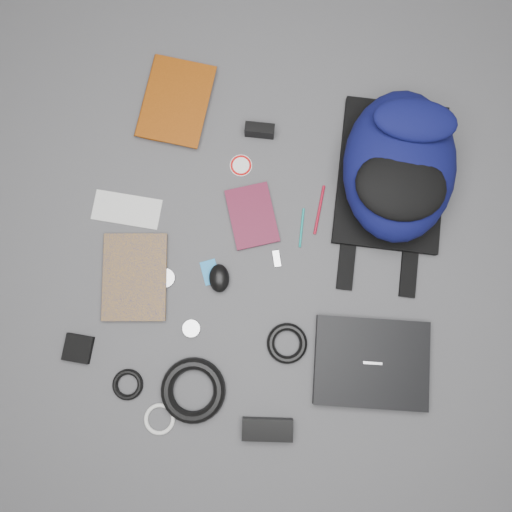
% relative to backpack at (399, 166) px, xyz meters
% --- Properties ---
extents(ground, '(4.00, 4.00, 0.00)m').
position_rel_backpack_xyz_m(ground, '(-0.37, -0.32, -0.10)').
color(ground, '#4F4F51').
rests_on(ground, ground).
extents(backpack, '(0.37, 0.52, 0.21)m').
position_rel_backpack_xyz_m(backpack, '(0.00, 0.00, 0.00)').
color(backpack, black).
rests_on(backpack, ground).
extents(laptop, '(0.35, 0.29, 0.03)m').
position_rel_backpack_xyz_m(laptop, '(0.02, -0.57, -0.09)').
color(laptop, black).
rests_on(laptop, ground).
extents(textbook_red, '(0.22, 0.28, 0.03)m').
position_rel_backpack_xyz_m(textbook_red, '(-0.79, 0.13, -0.09)').
color(textbook_red, '#722F06').
rests_on(textbook_red, ground).
extents(comic_book, '(0.23, 0.29, 0.02)m').
position_rel_backpack_xyz_m(comic_book, '(-0.81, -0.45, -0.09)').
color(comic_book, '#C3880D').
rests_on(comic_book, ground).
extents(envelope, '(0.21, 0.09, 0.00)m').
position_rel_backpack_xyz_m(envelope, '(-0.78, -0.24, -0.10)').
color(envelope, silver).
rests_on(envelope, ground).
extents(dvd_case, '(0.19, 0.22, 0.01)m').
position_rel_backpack_xyz_m(dvd_case, '(-0.40, -0.20, -0.10)').
color(dvd_case, '#450D1F').
rests_on(dvd_case, ground).
extents(compact_camera, '(0.09, 0.04, 0.05)m').
position_rel_backpack_xyz_m(compact_camera, '(-0.42, 0.07, -0.08)').
color(compact_camera, black).
rests_on(compact_camera, ground).
extents(sticker_disc, '(0.08, 0.08, 0.00)m').
position_rel_backpack_xyz_m(sticker_disc, '(-0.46, -0.04, -0.10)').
color(sticker_disc, white).
rests_on(sticker_disc, ground).
extents(pen_teal, '(0.01, 0.12, 0.01)m').
position_rel_backpack_xyz_m(pen_teal, '(-0.24, -0.21, -0.10)').
color(pen_teal, '#0E7F78').
rests_on(pen_teal, ground).
extents(pen_red, '(0.01, 0.15, 0.01)m').
position_rel_backpack_xyz_m(pen_red, '(-0.20, -0.14, -0.10)').
color(pen_red, maroon).
rests_on(pen_red, ground).
extents(id_badge, '(0.07, 0.09, 0.00)m').
position_rel_backpack_xyz_m(id_badge, '(-0.49, -0.38, -0.10)').
color(id_badge, '#1978C1').
rests_on(id_badge, ground).
extents(usb_black, '(0.03, 0.05, 0.01)m').
position_rel_backpack_xyz_m(usb_black, '(-0.38, -0.26, -0.10)').
color(usb_black, black).
rests_on(usb_black, ground).
extents(usb_silver, '(0.03, 0.05, 0.01)m').
position_rel_backpack_xyz_m(usb_silver, '(-0.30, -0.31, -0.10)').
color(usb_silver, silver).
rests_on(usb_silver, ground).
extents(mouse, '(0.08, 0.10, 0.04)m').
position_rel_backpack_xyz_m(mouse, '(-0.46, -0.40, -0.08)').
color(mouse, black).
rests_on(mouse, ground).
extents(headphone_left, '(0.06, 0.06, 0.01)m').
position_rel_backpack_xyz_m(headphone_left, '(-0.52, -0.56, -0.10)').
color(headphone_left, '#BCBCBE').
rests_on(headphone_left, ground).
extents(headphone_right, '(0.06, 0.06, 0.01)m').
position_rel_backpack_xyz_m(headphone_right, '(-0.62, -0.42, -0.10)').
color(headphone_right, '#ABABAD').
rests_on(headphone_right, ground).
extents(cable_coil, '(0.16, 0.16, 0.02)m').
position_rel_backpack_xyz_m(cable_coil, '(-0.23, -0.56, -0.09)').
color(cable_coil, black).
rests_on(cable_coil, ground).
extents(power_brick, '(0.15, 0.08, 0.04)m').
position_rel_backpack_xyz_m(power_brick, '(-0.25, -0.81, -0.09)').
color(power_brick, black).
rests_on(power_brick, ground).
extents(power_cord_coil, '(0.21, 0.21, 0.04)m').
position_rel_backpack_xyz_m(power_cord_coil, '(-0.48, -0.73, -0.09)').
color(power_cord_coil, black).
rests_on(power_cord_coil, ground).
extents(pouch, '(0.08, 0.08, 0.02)m').
position_rel_backpack_xyz_m(pouch, '(-0.84, -0.67, -0.09)').
color(pouch, black).
rests_on(pouch, ground).
extents(earbud_coil, '(0.11, 0.11, 0.02)m').
position_rel_backpack_xyz_m(earbud_coil, '(-0.67, -0.75, -0.10)').
color(earbud_coil, black).
rests_on(earbud_coil, ground).
extents(white_cable_coil, '(0.11, 0.11, 0.01)m').
position_rel_backpack_xyz_m(white_cable_coil, '(-0.56, -0.83, -0.10)').
color(white_cable_coil, white).
rests_on(white_cable_coil, ground).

